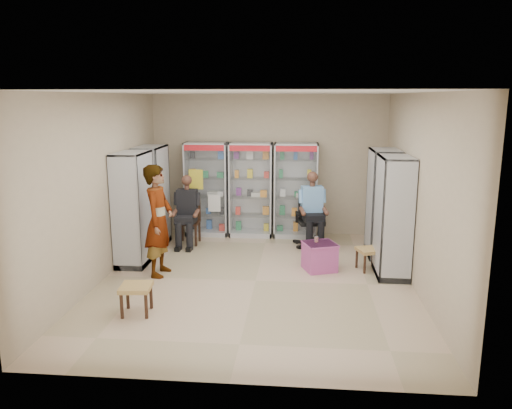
# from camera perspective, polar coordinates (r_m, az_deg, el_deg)

# --- Properties ---
(floor) EXTENTS (6.00, 6.00, 0.00)m
(floor) POSITION_cam_1_polar(r_m,az_deg,el_deg) (8.22, -0.04, -8.71)
(floor) COLOR tan
(floor) RESTS_ON ground
(room_shell) EXTENTS (5.02, 6.02, 3.01)m
(room_shell) POSITION_cam_1_polar(r_m,az_deg,el_deg) (7.74, -0.04, 5.04)
(room_shell) COLOR tan
(room_shell) RESTS_ON ground
(cabinet_back_left) EXTENTS (0.90, 0.50, 2.00)m
(cabinet_back_left) POSITION_cam_1_polar(r_m,az_deg,el_deg) (10.75, -5.63, 1.76)
(cabinet_back_left) COLOR #A6A9AE
(cabinet_back_left) RESTS_ON floor
(cabinet_back_mid) EXTENTS (0.90, 0.50, 2.00)m
(cabinet_back_mid) POSITION_cam_1_polar(r_m,az_deg,el_deg) (10.61, -0.58, 1.68)
(cabinet_back_mid) COLOR #B3B4BA
(cabinet_back_mid) RESTS_ON floor
(cabinet_back_right) EXTENTS (0.90, 0.50, 2.00)m
(cabinet_back_right) POSITION_cam_1_polar(r_m,az_deg,el_deg) (10.56, 4.56, 1.59)
(cabinet_back_right) COLOR #ADAFB5
(cabinet_back_right) RESTS_ON floor
(cabinet_right_far) EXTENTS (0.90, 0.50, 2.00)m
(cabinet_right_far) POSITION_cam_1_polar(r_m,az_deg,el_deg) (9.57, 14.27, 0.16)
(cabinet_right_far) COLOR #ABADB2
(cabinet_right_far) RESTS_ON floor
(cabinet_right_near) EXTENTS (0.90, 0.50, 2.00)m
(cabinet_right_near) POSITION_cam_1_polar(r_m,az_deg,el_deg) (8.51, 15.40, -1.38)
(cabinet_right_near) COLOR #A1A4A7
(cabinet_right_near) RESTS_ON floor
(cabinet_left_far) EXTENTS (0.90, 0.50, 2.00)m
(cabinet_left_far) POSITION_cam_1_polar(r_m,az_deg,el_deg) (10.08, -11.82, 0.87)
(cabinet_left_far) COLOR #ACAEB4
(cabinet_left_far) RESTS_ON floor
(cabinet_left_near) EXTENTS (0.90, 0.50, 2.00)m
(cabinet_left_near) POSITION_cam_1_polar(r_m,az_deg,el_deg) (9.06, -13.82, -0.49)
(cabinet_left_near) COLOR silver
(cabinet_left_near) RESTS_ON floor
(wooden_chair) EXTENTS (0.42, 0.42, 0.94)m
(wooden_chair) POSITION_cam_1_polar(r_m,az_deg,el_deg) (10.21, -7.71, -1.89)
(wooden_chair) COLOR #301E12
(wooden_chair) RESTS_ON floor
(seated_customer) EXTENTS (0.44, 0.60, 1.34)m
(seated_customer) POSITION_cam_1_polar(r_m,az_deg,el_deg) (10.12, -7.80, -0.86)
(seated_customer) COLOR black
(seated_customer) RESTS_ON floor
(office_chair) EXTENTS (0.71, 0.71, 1.12)m
(office_chair) POSITION_cam_1_polar(r_m,az_deg,el_deg) (9.99, 6.33, -1.64)
(office_chair) COLOR black
(office_chair) RESTS_ON floor
(seated_shopkeeper) EXTENTS (0.58, 0.73, 1.42)m
(seated_shopkeeper) POSITION_cam_1_polar(r_m,az_deg,el_deg) (9.90, 6.36, -0.85)
(seated_shopkeeper) COLOR #6590C9
(seated_shopkeeper) RESTS_ON floor
(pink_trunk) EXTENTS (0.63, 0.62, 0.48)m
(pink_trunk) POSITION_cam_1_polar(r_m,az_deg,el_deg) (8.71, 7.28, -5.92)
(pink_trunk) COLOR #A7437D
(pink_trunk) RESTS_ON floor
(tea_glass) EXTENTS (0.07, 0.07, 0.10)m
(tea_glass) POSITION_cam_1_polar(r_m,az_deg,el_deg) (8.68, 6.92, -3.98)
(tea_glass) COLOR #541D07
(tea_glass) RESTS_ON pink_trunk
(woven_stool_a) EXTENTS (0.49, 0.49, 0.38)m
(woven_stool_a) POSITION_cam_1_polar(r_m,az_deg,el_deg) (8.88, 12.77, -6.11)
(woven_stool_a) COLOR #9B6C41
(woven_stool_a) RESTS_ON floor
(woven_stool_b) EXTENTS (0.45, 0.45, 0.41)m
(woven_stool_b) POSITION_cam_1_polar(r_m,az_deg,el_deg) (7.18, -13.49, -10.49)
(woven_stool_b) COLOR #9B6F41
(woven_stool_b) RESTS_ON floor
(standing_man) EXTENTS (0.49, 0.71, 1.86)m
(standing_man) POSITION_cam_1_polar(r_m,az_deg,el_deg) (8.40, -11.06, -1.82)
(standing_man) COLOR gray
(standing_man) RESTS_ON floor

